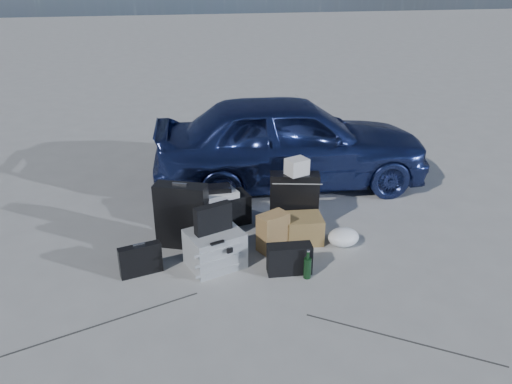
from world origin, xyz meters
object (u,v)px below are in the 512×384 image
(suitcase_right, at_px, (294,201))
(green_bottle, at_px, (308,265))
(suitcase_left, at_px, (182,216))
(car, at_px, (291,141))
(duffel_bag, at_px, (219,211))
(cardboard_box, at_px, (304,229))
(pelican_case, at_px, (215,249))
(briefcase, at_px, (141,260))

(suitcase_right, height_order, green_bottle, suitcase_right)
(suitcase_left, height_order, green_bottle, suitcase_left)
(suitcase_right, xyz_separation_m, green_bottle, (-0.16, -1.05, -0.18))
(car, distance_m, suitcase_left, 2.14)
(duffel_bag, height_order, cardboard_box, duffel_bag)
(pelican_case, xyz_separation_m, suitcase_right, (1.00, 0.63, 0.14))
(briefcase, relative_size, duffel_bag, 0.58)
(suitcase_left, relative_size, duffel_bag, 1.01)
(briefcase, xyz_separation_m, suitcase_right, (1.73, 0.65, 0.17))
(briefcase, relative_size, cardboard_box, 1.05)
(suitcase_right, bearing_deg, duffel_bag, 177.95)
(briefcase, xyz_separation_m, cardboard_box, (1.75, 0.31, -0.01))
(briefcase, bearing_deg, cardboard_box, -3.52)
(pelican_case, height_order, suitcase_right, suitcase_right)
(car, distance_m, green_bottle, 2.38)
(car, bearing_deg, green_bottle, 173.44)
(briefcase, height_order, suitcase_left, suitcase_left)
(cardboard_box, bearing_deg, pelican_case, -163.88)
(briefcase, xyz_separation_m, duffel_bag, (0.89, 0.88, 0.02))
(car, distance_m, pelican_case, 2.33)
(briefcase, distance_m, duffel_bag, 1.25)
(cardboard_box, distance_m, green_bottle, 0.73)
(pelican_case, distance_m, green_bottle, 0.94)
(briefcase, height_order, duffel_bag, duffel_bag)
(green_bottle, bearing_deg, briefcase, 165.73)
(pelican_case, xyz_separation_m, briefcase, (-0.73, -0.01, -0.03))
(car, xyz_separation_m, pelican_case, (-1.30, -1.88, -0.43))
(pelican_case, height_order, suitcase_left, suitcase_left)
(suitcase_left, bearing_deg, duffel_bag, 64.92)
(duffel_bag, xyz_separation_m, green_bottle, (0.68, -1.28, -0.03))
(car, bearing_deg, duffel_bag, 136.37)
(car, distance_m, cardboard_box, 1.68)
(suitcase_right, bearing_deg, green_bottle, -85.14)
(car, height_order, green_bottle, car)
(duffel_bag, distance_m, cardboard_box, 1.03)
(suitcase_right, relative_size, green_bottle, 2.26)
(car, bearing_deg, suitcase_right, 171.24)
(suitcase_right, distance_m, cardboard_box, 0.39)
(suitcase_left, distance_m, green_bottle, 1.44)
(suitcase_left, relative_size, cardboard_box, 1.83)
(pelican_case, height_order, briefcase, pelican_case)
(cardboard_box, relative_size, green_bottle, 1.33)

